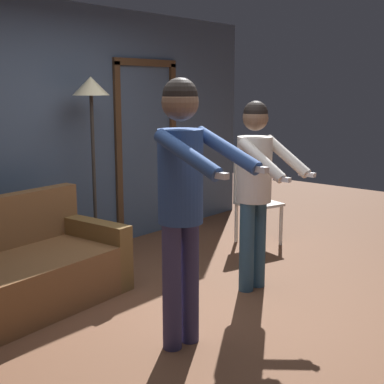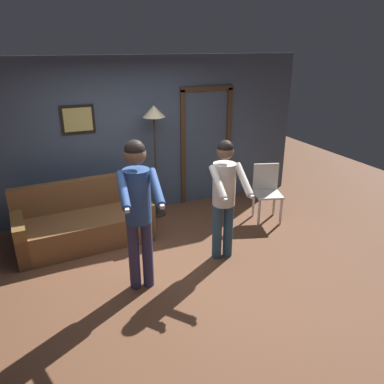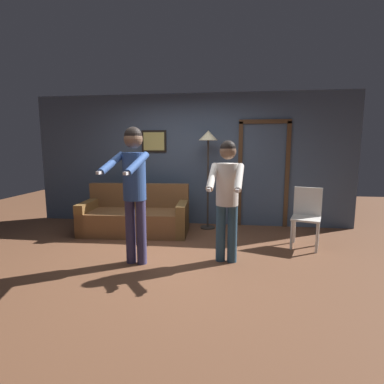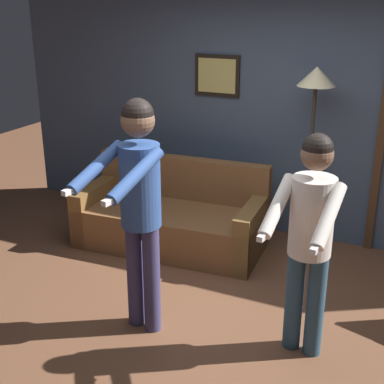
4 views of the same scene
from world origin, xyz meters
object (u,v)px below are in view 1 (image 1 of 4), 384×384
(person_standing_left, at_px, (183,186))
(person_standing_right, at_px, (256,179))
(couch, at_px, (7,278))
(dining_chair_distant, at_px, (254,197))
(torchiere_lamp, at_px, (91,106))

(person_standing_left, xyz_separation_m, person_standing_right, (1.21, 0.23, -0.13))
(couch, xyz_separation_m, dining_chair_distant, (2.91, -0.36, 0.25))
(couch, height_order, person_standing_right, person_standing_right)
(person_standing_left, distance_m, dining_chair_distant, 2.73)
(dining_chair_distant, bearing_deg, torchiere_lamp, 152.77)
(couch, height_order, person_standing_left, person_standing_left)
(torchiere_lamp, bearing_deg, couch, -159.70)
(torchiere_lamp, distance_m, dining_chair_distant, 2.12)
(person_standing_left, bearing_deg, person_standing_right, 10.95)
(couch, height_order, torchiere_lamp, torchiere_lamp)
(torchiere_lamp, relative_size, person_standing_left, 1.02)
(torchiere_lamp, relative_size, person_standing_right, 1.13)
(couch, distance_m, dining_chair_distant, 2.95)
(torchiere_lamp, bearing_deg, dining_chair_distant, -27.23)
(torchiere_lamp, xyz_separation_m, person_standing_left, (-0.81, -1.91, -0.46))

